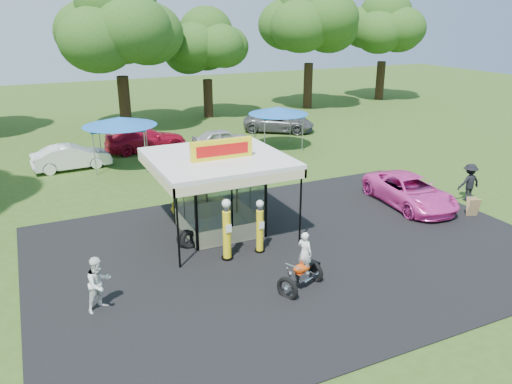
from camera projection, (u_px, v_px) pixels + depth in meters
ground at (320, 272)px, 18.27m from camera, size 120.00×120.00×0.00m
asphalt_apron at (293, 249)px, 19.96m from camera, size 20.00×14.00×0.04m
gas_station_kiosk at (218, 192)px, 21.11m from camera, size 5.40×5.40×4.18m
gas_pump_left at (227, 231)px, 18.79m from camera, size 0.46×0.46×2.47m
gas_pump_right at (260, 228)px, 19.43m from camera, size 0.41×0.41×2.20m
motorcycle at (303, 266)px, 16.95m from camera, size 1.87×1.47×2.14m
spare_tires at (188, 239)px, 20.02m from camera, size 0.90×0.54×0.77m
a_frame_sign at (473, 207)px, 23.09m from camera, size 0.55×0.61×0.90m
kiosk_car at (202, 204)px, 23.43m from camera, size 2.82×1.13×0.96m
pink_sedan at (410, 191)px, 24.34m from camera, size 2.93×5.53×1.48m
spectator_west at (99, 284)px, 15.66m from camera, size 1.12×1.04×1.83m
spectator_east_a at (469, 182)px, 24.94m from camera, size 1.29×0.80×1.91m
bg_car_a at (71, 157)px, 30.05m from camera, size 4.63×1.89×1.49m
bg_car_b at (146, 139)px, 34.09m from camera, size 5.59×2.43×1.60m
bg_car_c at (223, 139)px, 34.44m from camera, size 4.26×1.81×1.44m
bg_car_d at (279, 122)px, 39.61m from camera, size 5.99×5.27×1.54m
tent_west at (120, 122)px, 29.83m from camera, size 4.42×4.42×3.09m
tent_east at (278, 111)px, 34.23m from camera, size 4.12×4.12×2.88m
oak_far_c at (118, 31)px, 37.92m from camera, size 10.25×10.25×12.08m
oak_far_d at (207, 49)px, 43.51m from camera, size 7.83×7.83×9.32m
oak_far_e at (310, 27)px, 47.26m from camera, size 10.14×10.14×12.07m
oak_far_f at (384, 32)px, 52.33m from camera, size 9.14×9.14×11.01m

